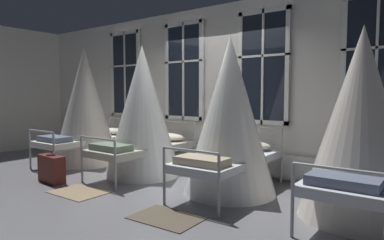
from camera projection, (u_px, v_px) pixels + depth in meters
name	position (u px, v px, depth m)	size (l,w,h in m)	color
ground	(188.00, 181.00, 5.64)	(19.80, 19.80, 0.00)	slate
back_wall_with_windows	(223.00, 88.00, 6.39)	(10.72, 0.10, 3.06)	silver
window_bank	(220.00, 111.00, 6.33)	(6.04, 0.10, 2.76)	black
cot_first	(85.00, 108.00, 7.01)	(1.34, 1.99, 2.37)	#9EA3A8
cot_second	(143.00, 113.00, 6.00)	(1.34, 1.98, 2.27)	#9EA3A8
cot_third	(230.00, 118.00, 4.90)	(1.34, 2.00, 2.25)	#9EA3A8
cot_fourth	(361.00, 126.00, 3.88)	(1.34, 1.98, 2.20)	#9EA3A8
rug_second	(78.00, 192.00, 4.97)	(0.80, 0.56, 0.01)	#8E7A5B
rug_third	(167.00, 218.00, 3.95)	(0.80, 0.56, 0.01)	brown
suitcase_dark	(52.00, 169.00, 5.53)	(0.57, 0.25, 0.47)	#5B231E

